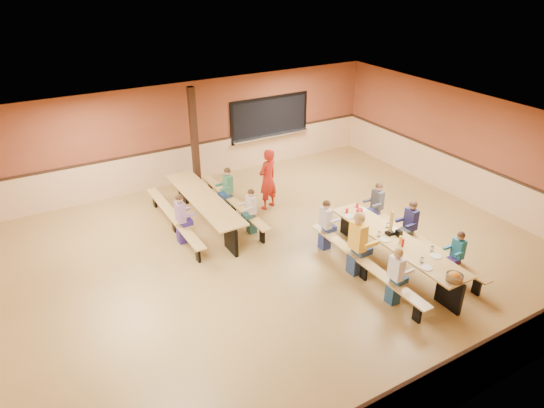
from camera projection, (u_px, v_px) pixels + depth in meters
ground at (279, 255)px, 11.18m from camera, size 12.00×12.00×0.00m
room_envelope at (279, 229)px, 10.86m from camera, size 12.04×10.04×3.02m
kitchen_pass_through at (270, 120)px, 15.48m from camera, size 2.78×0.28×1.38m
structural_post at (194, 139)px, 13.80m from camera, size 0.18×0.18×3.00m
cafeteria_table_main at (395, 248)px, 10.48m from camera, size 1.91×3.70×0.74m
cafeteria_table_second at (204, 205)px, 12.28m from camera, size 1.91×3.70×0.74m
seated_child_white_left at (395, 276)px, 9.39m from camera, size 0.38×0.31×1.23m
seated_adult_yellow at (357, 244)px, 10.25m from camera, size 0.49×0.40×1.45m
seated_child_grey_left at (325, 225)px, 11.18m from camera, size 0.38×0.31×1.23m
seated_child_teal_right at (457, 256)px, 10.09m from camera, size 0.34×0.28×1.14m
seated_child_navy_right at (410, 226)px, 11.12m from camera, size 0.39×0.32×1.25m
seated_child_char_right at (377, 206)px, 12.00m from camera, size 0.38×0.31×1.24m
seated_child_purple_sec at (181, 219)px, 11.42m from camera, size 0.39×0.32×1.25m
seated_child_green_sec at (228, 190)px, 12.84m from camera, size 0.38×0.31×1.24m
seated_child_tan_sec at (251, 212)px, 11.84m from camera, size 0.35×0.28×1.16m
standing_woman at (268, 179)px, 12.92m from camera, size 0.71×0.58×1.69m
punch_pitcher at (359, 213)px, 11.20m from camera, size 0.16×0.16×0.22m
chip_bowl at (455, 277)px, 9.04m from camera, size 0.32×0.32×0.15m
napkin_dispenser at (399, 233)px, 10.49m from camera, size 0.10×0.14×0.13m
condiment_mustard at (400, 240)px, 10.20m from camera, size 0.06×0.06×0.17m
condiment_ketchup at (403, 242)px, 10.11m from camera, size 0.06×0.06×0.17m
table_paddle at (390, 229)px, 10.51m from camera, size 0.16×0.16×0.56m
place_settings at (396, 237)px, 10.36m from camera, size 0.65×3.30×0.11m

